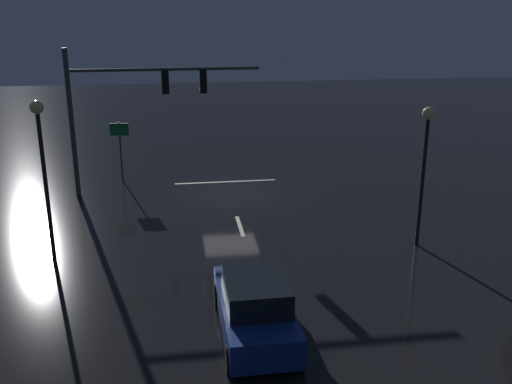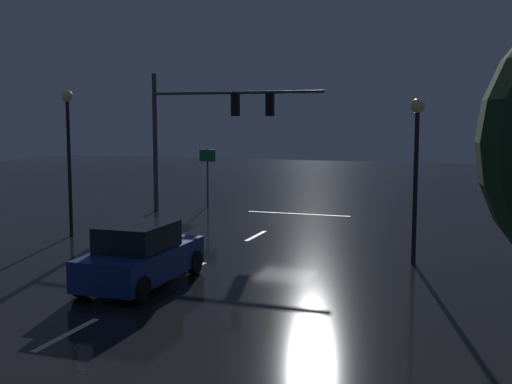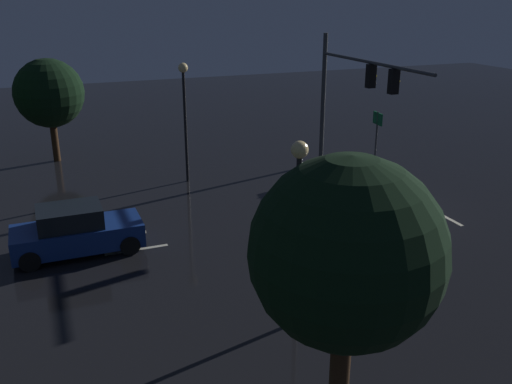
{
  "view_description": "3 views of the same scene",
  "coord_description": "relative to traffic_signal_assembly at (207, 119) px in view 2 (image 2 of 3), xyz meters",
  "views": [
    {
      "loc": [
        2.47,
        25.38,
        8.46
      ],
      "look_at": [
        -0.3,
        6.39,
        2.19
      ],
      "focal_mm": 40.7,
      "sensor_mm": 36.0,
      "label": 1
    },
    {
      "loc": [
        -8.05,
        26.98,
        4.51
      ],
      "look_at": [
        -0.82,
        6.35,
        1.99
      ],
      "focal_mm": 45.02,
      "sensor_mm": 36.0,
      "label": 2
    },
    {
      "loc": [
        -18.0,
        12.62,
        8.47
      ],
      "look_at": [
        -0.35,
        5.65,
        1.69
      ],
      "focal_mm": 39.18,
      "sensor_mm": 36.0,
      "label": 3
    }
  ],
  "objects": [
    {
      "name": "lane_dash_mid",
      "position": [
        -4.17,
        10.88,
        -4.47
      ],
      "size": [
        0.16,
        2.2,
        0.01
      ],
      "primitive_type": "cube",
      "rotation": [
        0.0,
        0.0,
        1.57
      ],
      "color": "beige",
      "rests_on": "ground_plane"
    },
    {
      "name": "street_lamp_left_kerb",
      "position": [
        -10.36,
        7.7,
        -0.91
      ],
      "size": [
        0.44,
        0.44,
        5.1
      ],
      "color": "black",
      "rests_on": "ground_plane"
    },
    {
      "name": "stop_bar",
      "position": [
        -4.17,
        -1.19,
        -4.47
      ],
      "size": [
        5.0,
        0.16,
        0.01
      ],
      "primitive_type": "cube",
      "color": "beige",
      "rests_on": "ground_plane"
    },
    {
      "name": "traffic_signal_assembly",
      "position": [
        0.0,
        0.0,
        0.0
      ],
      "size": [
        8.49,
        0.47,
        6.65
      ],
      "color": "#383A3D",
      "rests_on": "ground_plane"
    },
    {
      "name": "ground_plane",
      "position": [
        -4.17,
        0.88,
        -4.48
      ],
      "size": [
        80.0,
        80.0,
        0.0
      ],
      "primitive_type": "plane",
      "color": "black"
    },
    {
      "name": "lane_dash_near",
      "position": [
        -4.17,
        16.88,
        -4.47
      ],
      "size": [
        0.16,
        2.2,
        0.01
      ],
      "primitive_type": "cube",
      "rotation": [
        0.0,
        0.0,
        1.57
      ],
      "color": "beige",
      "rests_on": "ground_plane"
    },
    {
      "name": "street_lamp_right_kerb",
      "position": [
        2.53,
        7.24,
        -0.64
      ],
      "size": [
        0.44,
        0.44,
        5.55
      ],
      "color": "black",
      "rests_on": "ground_plane"
    },
    {
      "name": "route_sign",
      "position": [
        0.89,
        -2.08,
        -2.34
      ],
      "size": [
        0.9,
        0.16,
        2.97
      ],
      "color": "#383A3D",
      "rests_on": "ground_plane"
    },
    {
      "name": "lane_dash_far",
      "position": [
        -4.17,
        4.88,
        -4.47
      ],
      "size": [
        0.16,
        2.2,
        0.01
      ],
      "primitive_type": "cube",
      "rotation": [
        0.0,
        0.0,
        1.57
      ],
      "color": "beige",
      "rests_on": "ground_plane"
    },
    {
      "name": "car_approaching",
      "position": [
        -3.64,
        12.8,
        -3.68
      ],
      "size": [
        1.94,
        4.38,
        1.7
      ],
      "color": "navy",
      "rests_on": "ground_plane"
    }
  ]
}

